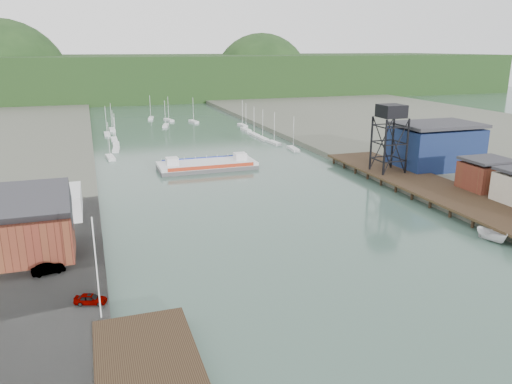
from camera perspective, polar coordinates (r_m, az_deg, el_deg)
ground at (r=62.22m, az=16.31°, el=-14.39°), size 600.00×600.00×0.00m
east_land at (r=177.74m, az=26.42°, el=4.47°), size 120.00×400.00×3.20m
west_quay at (r=70.49m, az=-23.25°, el=-10.58°), size 16.00×80.00×1.60m
west_stage at (r=52.77m, az=-12.24°, el=-18.98°), size 10.00×18.00×1.80m
east_pier at (r=115.89m, az=19.02°, el=0.77°), size 14.00×70.00×2.45m
harbor_building at (r=77.95m, az=-24.64°, el=-3.97°), size 12.20×8.20×8.90m
white_shed at (r=97.80m, az=-24.57°, el=-1.42°), size 18.00×12.00×4.50m
flagpole at (r=58.14m, az=-17.76°, el=-8.35°), size 0.16×0.16×12.00m
lift_tower at (r=122.51m, az=15.19°, el=8.46°), size 6.50×6.50×16.00m
blue_shed at (r=134.16m, az=19.83°, el=4.97°), size 20.50×14.50×11.30m
marina_sailboats at (r=187.07m, az=-8.31°, el=6.62°), size 57.71×92.65×0.90m
distant_hills at (r=346.35m, az=-14.09°, el=12.33°), size 500.00×120.00×80.00m
chain_ferry at (r=132.72m, az=-5.62°, el=3.10°), size 25.62×10.64×3.68m
motorboat at (r=91.47m, az=25.33°, el=-4.52°), size 3.14×5.81×2.13m
car_west_a at (r=63.72m, az=-18.39°, el=-11.51°), size 4.08×2.65×1.29m
car_west_b at (r=73.43m, az=-22.65°, el=-8.13°), size 4.46×2.40×1.40m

